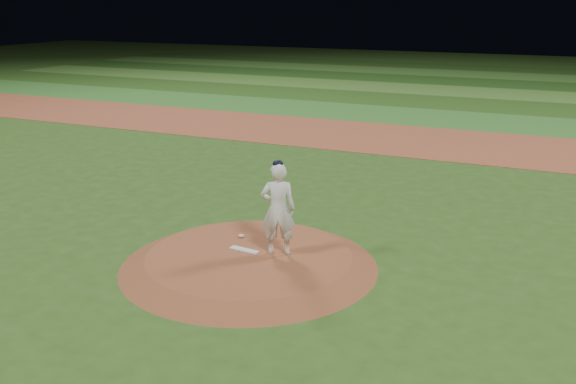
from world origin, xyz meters
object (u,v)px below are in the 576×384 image
at_px(pitchers_mound, 249,260).
at_px(rosin_bag, 241,236).
at_px(pitcher_on_mound, 278,209).
at_px(pitching_rubber, 244,250).

height_order(pitchers_mound, rosin_bag, rosin_bag).
bearing_deg(pitcher_on_mound, rosin_bag, 156.02).
relative_size(pitchers_mound, rosin_bag, 40.72).
bearing_deg(rosin_bag, pitchers_mound, -52.43).
bearing_deg(rosin_bag, pitching_rubber, -56.94).
relative_size(pitchers_mound, pitcher_on_mound, 2.67).
relative_size(pitching_rubber, pitcher_on_mound, 0.33).
bearing_deg(pitching_rubber, pitchers_mound, -31.08).
relative_size(rosin_bag, pitcher_on_mound, 0.07).
xyz_separation_m(pitchers_mound, rosin_bag, (-0.65, 0.85, 0.16)).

